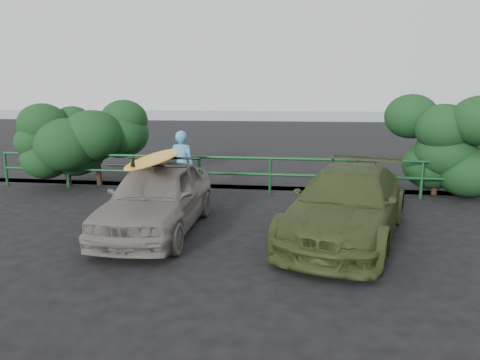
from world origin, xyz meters
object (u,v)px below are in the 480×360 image
at_px(sedan, 158,197).
at_px(guardrail, 234,175).
at_px(man, 182,165).
at_px(surfboard, 156,158).
at_px(olive_vehicle, 347,204).

bearing_deg(sedan, guardrail, 73.40).
xyz_separation_m(man, surfboard, (0.26, -2.72, 0.58)).
xyz_separation_m(sedan, man, (-0.26, 2.72, 0.21)).
bearing_deg(sedan, olive_vehicle, 0.35).
height_order(sedan, olive_vehicle, sedan).
distance_m(man, surfboard, 2.79).
bearing_deg(surfboard, sedan, 0.00).
xyz_separation_m(guardrail, olive_vehicle, (2.73, -3.49, 0.15)).
xyz_separation_m(guardrail, sedan, (-1.00, -3.58, 0.17)).
bearing_deg(olive_vehicle, man, 163.33).
relative_size(olive_vehicle, surfboard, 1.55).
xyz_separation_m(guardrail, man, (-1.26, -0.86, 0.38)).
distance_m(guardrail, surfboard, 3.84).
relative_size(guardrail, sedan, 3.44).
xyz_separation_m(sedan, olive_vehicle, (3.73, 0.09, -0.03)).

